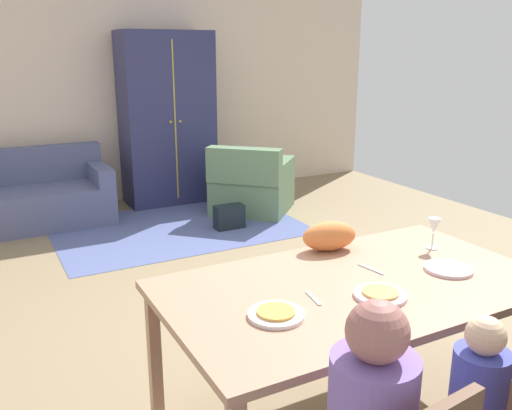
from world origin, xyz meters
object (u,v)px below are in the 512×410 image
at_px(plate_near_child, 380,295).
at_px(plate_near_man, 276,315).
at_px(plate_near_woman, 449,269).
at_px(wine_glass, 434,227).
at_px(armoire, 167,119).
at_px(cat, 329,236).
at_px(couch, 23,199).
at_px(handbag, 229,217).
at_px(armchair, 251,186).
at_px(dining_table, 356,294).

bearing_deg(plate_near_child, plate_near_man, 173.53).
distance_m(plate_near_woman, wine_glass, 0.35).
bearing_deg(armoire, cat, -96.22).
bearing_deg(couch, plate_near_child, -75.29).
height_order(wine_glass, handbag, wine_glass).
height_order(wine_glass, armchair, wine_glass).
bearing_deg(plate_near_woman, cat, 124.84).
xyz_separation_m(couch, armoire, (1.77, 0.22, 0.75)).
xyz_separation_m(plate_near_child, armchair, (1.29, 3.78, -0.45)).
relative_size(dining_table, armoire, 0.92).
xyz_separation_m(plate_near_child, wine_glass, (0.69, 0.36, 0.12)).
distance_m(couch, armoire, 1.94).
xyz_separation_m(plate_near_woman, armoire, (0.07, 4.62, 0.28)).
height_order(couch, armoire, armoire).
relative_size(plate_near_child, couch, 0.14).
bearing_deg(plate_near_child, dining_table, 90.00).
height_order(plate_near_child, armoire, armoire).
relative_size(plate_near_woman, armoire, 0.12).
bearing_deg(armchair, plate_near_child, -108.82).
bearing_deg(wine_glass, cat, 153.99).
height_order(plate_near_woman, wine_glass, wine_glass).
xyz_separation_m(plate_near_man, wine_glass, (1.22, 0.30, 0.12)).
bearing_deg(armoire, wine_glass, -88.71).
bearing_deg(dining_table, handbag, 76.11).
relative_size(plate_near_child, plate_near_woman, 1.00).
height_order(armchair, armoire, armoire).
relative_size(plate_near_child, handbag, 0.78).
height_order(wine_glass, couch, wine_glass).
bearing_deg(dining_table, plate_near_woman, -10.70).
distance_m(wine_glass, couch, 4.56).
bearing_deg(dining_table, plate_near_man, -167.23).
xyz_separation_m(dining_table, armoire, (0.59, 4.52, 0.35)).
xyz_separation_m(plate_near_man, handbag, (1.31, 3.26, -0.64)).
xyz_separation_m(dining_table, cat, (0.15, 0.44, 0.15)).
xyz_separation_m(plate_near_woman, armchair, (0.76, 3.70, -0.45)).
relative_size(armchair, handbag, 3.78).
xyz_separation_m(plate_near_man, armoire, (1.12, 4.64, 0.28)).
xyz_separation_m(armchair, handbag, (-0.51, -0.46, -0.19)).
xyz_separation_m(plate_near_child, plate_near_woman, (0.53, 0.08, 0.00)).
bearing_deg(wine_glass, dining_table, -165.44).
distance_m(plate_near_child, armchair, 4.02).
relative_size(couch, armoire, 0.88).
bearing_deg(armchair, couch, 164.21).
xyz_separation_m(plate_near_woman, handbag, (0.25, 3.24, -0.64)).
xyz_separation_m(couch, handbag, (1.95, -1.16, -0.17)).
bearing_deg(plate_near_woman, armchair, 78.40).
height_order(dining_table, handbag, dining_table).
bearing_deg(plate_near_man, handbag, 68.18).
bearing_deg(couch, dining_table, -74.71).
bearing_deg(dining_table, cat, 71.37).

